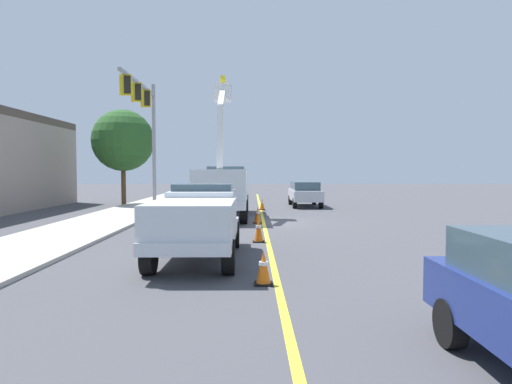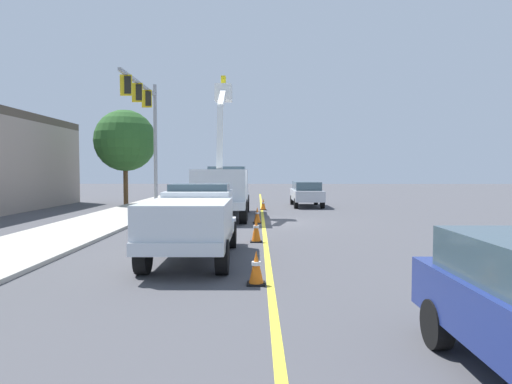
% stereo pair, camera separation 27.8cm
% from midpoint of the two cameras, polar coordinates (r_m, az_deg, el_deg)
% --- Properties ---
extents(ground, '(120.00, 120.00, 0.00)m').
position_cam_midpoint_polar(ground, '(21.40, 0.58, -3.86)').
color(ground, '#47474C').
extents(sidewalk_far_side, '(60.05, 4.53, 0.12)m').
position_cam_midpoint_polar(sidewalk_far_side, '(22.57, -19.21, -3.52)').
color(sidewalk_far_side, '#B2ADA3').
rests_on(sidewalk_far_side, ground).
extents(lane_centre_stripe, '(50.00, 0.93, 0.01)m').
position_cam_midpoint_polar(lane_centre_stripe, '(21.40, 0.58, -3.85)').
color(lane_centre_stripe, yellow).
rests_on(lane_centre_stripe, ground).
extents(utility_bucket_truck, '(8.24, 2.69, 7.55)m').
position_cam_midpoint_polar(utility_bucket_truck, '(23.74, -4.51, 0.72)').
color(utility_bucket_truck, silver).
rests_on(utility_bucket_truck, ground).
extents(service_pickup_truck, '(5.63, 2.26, 2.06)m').
position_cam_midpoint_polar(service_pickup_truck, '(12.56, -8.05, -3.46)').
color(service_pickup_truck, silver).
rests_on(service_pickup_truck, ground).
extents(passing_minivan, '(4.83, 2.01, 1.69)m').
position_cam_midpoint_polar(passing_minivan, '(30.86, 5.96, -0.02)').
color(passing_minivan, silver).
rests_on(passing_minivan, ground).
extents(traffic_cone_leading, '(0.40, 0.40, 0.75)m').
position_cam_midpoint_polar(traffic_cone_leading, '(9.85, 0.14, -9.61)').
color(traffic_cone_leading, black).
rests_on(traffic_cone_leading, ground).
extents(traffic_cone_mid_front, '(0.40, 0.40, 0.86)m').
position_cam_midpoint_polar(traffic_cone_mid_front, '(15.51, -0.18, -4.83)').
color(traffic_cone_mid_front, black).
rests_on(traffic_cone_mid_front, ground).
extents(traffic_cone_mid_rear, '(0.40, 0.40, 0.77)m').
position_cam_midpoint_polar(traffic_cone_mid_rear, '(21.00, -0.18, -2.95)').
color(traffic_cone_mid_rear, black).
rests_on(traffic_cone_mid_rear, ground).
extents(traffic_cone_trailing, '(0.40, 0.40, 0.72)m').
position_cam_midpoint_polar(traffic_cone_trailing, '(27.92, 0.49, -1.57)').
color(traffic_cone_trailing, black).
rests_on(traffic_cone_trailing, ground).
extents(traffic_signal_mast, '(7.26, 0.62, 7.76)m').
position_cam_midpoint_polar(traffic_signal_mast, '(26.61, -14.20, 9.42)').
color(traffic_signal_mast, gray).
rests_on(traffic_signal_mast, ground).
extents(street_tree_right, '(4.28, 4.28, 6.69)m').
position_cam_midpoint_polar(street_tree_right, '(32.81, -16.77, 6.27)').
color(street_tree_right, brown).
rests_on(street_tree_right, ground).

